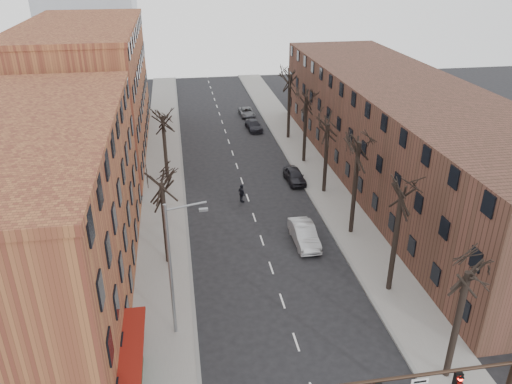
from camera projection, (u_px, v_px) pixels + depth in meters
name	position (u px, v px, depth m)	size (l,w,h in m)	color
sidewalk_left	(164.00, 174.00, 53.09)	(4.00, 90.00, 0.15)	gray
sidewalk_right	(309.00, 164.00, 55.43)	(4.00, 90.00, 0.15)	gray
building_left_near	(28.00, 221.00, 31.57)	(12.00, 26.00, 12.00)	brown
building_left_far	(88.00, 92.00, 56.90)	(12.00, 28.00, 14.00)	brown
building_right	(402.00, 133.00, 50.02)	(12.00, 50.00, 10.00)	#533127
tree_right_a	(445.00, 376.00, 27.86)	(5.20, 5.20, 10.00)	black
tree_right_b	(388.00, 290.00, 34.97)	(5.20, 5.20, 10.80)	black
tree_right_c	(350.00, 233.00, 42.08)	(5.20, 5.20, 11.60)	black
tree_right_d	(324.00, 192.00, 49.19)	(5.20, 5.20, 10.00)	black
tree_right_e	(304.00, 162.00, 56.29)	(5.20, 5.20, 10.80)	black
tree_right_f	(288.00, 138.00, 63.40)	(5.20, 5.20, 11.60)	black
tree_left_a	(169.00, 262.00, 38.07)	(5.20, 5.20, 9.50)	black
tree_left_b	(168.00, 178.00, 52.29)	(5.20, 5.20, 9.50)	black
streetlight	(173.00, 265.00, 28.87)	(2.45, 0.22, 9.03)	slate
silver_sedan	(304.00, 234.00, 40.27)	(1.69, 4.85, 1.60)	#A3A6AA
parked_car_near	(295.00, 176.00, 51.04)	(1.69, 4.20, 1.43)	black
parked_car_mid	(254.00, 125.00, 66.09)	(1.76, 4.33, 1.26)	black
parked_car_far	(247.00, 112.00, 71.68)	(1.93, 4.18, 1.16)	#5B5E63
pedestrian_crossing	(242.00, 193.00, 46.84)	(1.06, 0.44, 1.81)	black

